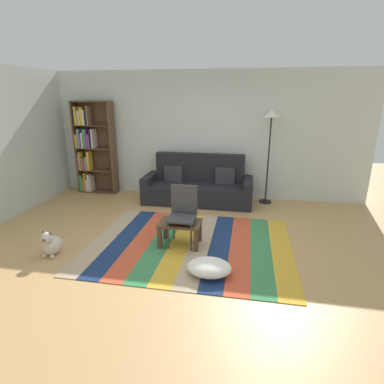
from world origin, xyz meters
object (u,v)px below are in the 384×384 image
at_px(dog, 52,244).
at_px(folding_chair, 183,210).
at_px(couch, 198,187).
at_px(tv_remote, 186,220).
at_px(standing_lamp, 271,126).
at_px(coffee_table, 180,227).
at_px(pouf, 209,267).
at_px(bookshelf, 91,147).

height_order(dog, folding_chair, folding_chair).
xyz_separation_m(couch, tv_remote, (0.14, -1.96, 0.05)).
bearing_deg(standing_lamp, coffee_table, -121.14).
distance_m(pouf, tv_remote, 0.96).
bearing_deg(bookshelf, coffee_table, -41.71).
height_order(couch, tv_remote, couch).
bearing_deg(dog, couch, 57.76).
xyz_separation_m(pouf, standing_lamp, (0.82, 2.98, 1.49)).
bearing_deg(coffee_table, bookshelf, 138.29).
bearing_deg(pouf, folding_chair, 121.67).
xyz_separation_m(bookshelf, pouf, (3.13, -3.04, -0.95)).
xyz_separation_m(pouf, dog, (-2.26, 0.12, 0.05)).
bearing_deg(couch, dog, -122.24).
xyz_separation_m(coffee_table, dog, (-1.73, -0.62, -0.13)).
height_order(bookshelf, dog, bookshelf).
distance_m(couch, bookshelf, 2.65).
relative_size(tv_remote, folding_chair, 0.17).
height_order(dog, tv_remote, dog).
distance_m(couch, coffee_table, 2.03).
xyz_separation_m(bookshelf, dog, (0.86, -2.93, -0.90)).
distance_m(tv_remote, folding_chair, 0.16).
relative_size(coffee_table, tv_remote, 4.17).
bearing_deg(pouf, bookshelf, 135.79).
height_order(standing_lamp, folding_chair, standing_lamp).
relative_size(coffee_table, standing_lamp, 0.33).
bearing_deg(tv_remote, folding_chair, 132.24).
height_order(dog, standing_lamp, standing_lamp).
height_order(pouf, folding_chair, folding_chair).
bearing_deg(standing_lamp, bookshelf, 179.14).
relative_size(pouf, standing_lamp, 0.29).
relative_size(pouf, dog, 1.41).
relative_size(couch, folding_chair, 2.51).
xyz_separation_m(coffee_table, tv_remote, (0.08, 0.06, 0.09)).
height_order(couch, folding_chair, couch).
xyz_separation_m(couch, standing_lamp, (1.42, 0.22, 1.26)).
bearing_deg(pouf, tv_remote, 119.96).
distance_m(dog, folding_chair, 1.93).
bearing_deg(folding_chair, couch, 102.88).
height_order(bookshelf, folding_chair, bookshelf).
distance_m(bookshelf, tv_remote, 3.55).
distance_m(couch, dog, 3.13).
xyz_separation_m(couch, dog, (-1.67, -2.64, -0.18)).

